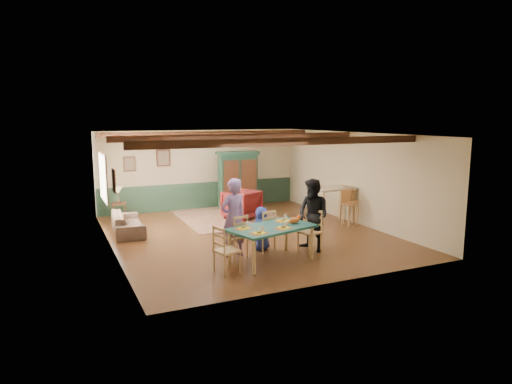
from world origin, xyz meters
name	(u,v)px	position (x,y,z in m)	size (l,w,h in m)	color
floor	(247,235)	(0.00, 0.00, 0.00)	(8.00, 8.00, 0.00)	#4C2915
wall_back	(201,170)	(0.00, 4.00, 1.35)	(7.00, 0.02, 2.70)	beige
wall_left	(110,194)	(-3.50, 0.00, 1.35)	(0.02, 8.00, 2.70)	beige
wall_right	(355,178)	(3.50, 0.00, 1.35)	(0.02, 8.00, 2.70)	beige
ceiling	(247,134)	(0.00, 0.00, 2.70)	(7.00, 8.00, 0.02)	white
wainscot_back	(202,195)	(0.00, 3.98, 0.45)	(6.95, 0.03, 0.90)	#203B2B
ceiling_beam_front	(289,142)	(0.00, -2.30, 2.61)	(6.95, 0.16, 0.16)	#31190D
ceiling_beam_mid	(241,137)	(0.00, 0.40, 2.61)	(6.95, 0.16, 0.16)	#31190D
ceiling_beam_back	(210,134)	(0.00, 3.00, 2.61)	(6.95, 0.16, 0.16)	#31190D
window_left	(103,177)	(-3.47, 1.70, 1.55)	(0.06, 1.60, 1.30)	white
picture_left_wall	(114,181)	(-3.47, -0.60, 1.75)	(0.04, 0.42, 0.52)	gray
picture_back_a	(163,158)	(-1.30, 3.97, 1.80)	(0.45, 0.04, 0.55)	gray
picture_back_b	(130,164)	(-2.40, 3.97, 1.65)	(0.38, 0.04, 0.48)	gray
dining_table	(271,244)	(-0.45, -2.35, 0.39)	(1.87, 1.04, 0.78)	#1A554F
dining_chair_far_left	(236,236)	(-1.04, -1.74, 0.49)	(0.44, 0.46, 0.99)	tan
dining_chair_far_right	(264,230)	(-0.24, -1.52, 0.49)	(0.44, 0.46, 0.99)	tan
dining_chair_end_left	(227,250)	(-1.60, -2.66, 0.49)	(0.44, 0.46, 0.99)	tan
dining_chair_end_right	(310,231)	(0.71, -2.04, 0.49)	(0.44, 0.46, 0.99)	tan
person_man	(233,218)	(-1.06, -1.66, 0.90)	(0.65, 0.43, 1.79)	#8263AA
person_woman	(313,215)	(0.81, -2.02, 0.86)	(0.83, 0.65, 1.72)	black
person_child	(261,228)	(-0.26, -1.44, 0.52)	(0.51, 0.33, 1.05)	#263798
cat	(294,220)	(0.13, -2.31, 0.87)	(0.37, 0.15, 0.19)	orange
place_setting_near_left	(259,231)	(-0.93, -2.75, 0.84)	(0.42, 0.31, 0.11)	yellow
place_setting_near_center	(283,226)	(-0.28, -2.58, 0.84)	(0.42, 0.31, 0.11)	yellow
place_setting_far_left	(243,226)	(-1.07, -2.25, 0.84)	(0.42, 0.31, 0.11)	yellow
place_setting_far_right	(283,219)	(0.04, -1.95, 0.84)	(0.42, 0.31, 0.11)	yellow
area_rug	(229,217)	(0.32, 2.24, 0.01)	(2.97, 3.53, 0.01)	tan
armoire	(238,181)	(1.06, 3.27, 0.99)	(1.41, 0.56, 1.99)	#122F22
armchair	(241,204)	(0.62, 1.89, 0.45)	(0.95, 0.98, 0.89)	#480E12
sofa	(128,223)	(-2.90, 1.50, 0.28)	(1.92, 0.75, 0.56)	#423229
end_table	(119,211)	(-2.89, 3.26, 0.27)	(0.44, 0.44, 0.54)	#31190D
table_lamp	(118,195)	(-2.89, 3.26, 0.78)	(0.27, 0.27, 0.49)	#D3C689
counter_table	(332,206)	(2.79, 0.13, 0.55)	(1.31, 0.76, 1.09)	beige
bar_stool_left	(349,209)	(3.01, -0.43, 0.54)	(0.38, 0.42, 1.07)	tan
bar_stool_right	(351,206)	(3.25, -0.17, 0.56)	(0.40, 0.44, 1.12)	tan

